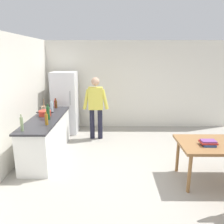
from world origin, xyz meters
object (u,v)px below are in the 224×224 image
(bottle_wine_green, at_px, (48,113))
(bottle_oil_amber, at_px, (46,119))
(dining_table, at_px, (218,147))
(cooking_pot, at_px, (45,113))
(book_stack, at_px, (208,143))
(bottle_sauce_red, at_px, (55,104))
(bottle_beer_brown, at_px, (56,104))
(refrigerator, at_px, (65,103))
(person, at_px, (96,104))
(utensil_jar, at_px, (44,109))
(bottle_water_clear, at_px, (52,107))
(bottle_vinegar_tall, at_px, (22,124))

(bottle_wine_green, height_order, bottle_oil_amber, bottle_wine_green)
(dining_table, distance_m, bottle_oil_amber, 3.28)
(cooking_pot, relative_size, book_stack, 1.48)
(dining_table, relative_size, bottle_sauce_red, 5.83)
(bottle_sauce_red, distance_m, book_stack, 3.92)
(bottle_beer_brown, bearing_deg, bottle_oil_amber, -83.02)
(bottle_oil_amber, bearing_deg, bottle_wine_green, 101.38)
(cooking_pot, bearing_deg, bottle_wine_green, -61.30)
(refrigerator, distance_m, bottle_sauce_red, 0.59)
(bottle_oil_amber, height_order, bottle_beer_brown, bottle_oil_amber)
(person, bearing_deg, refrigerator, 149.77)
(person, height_order, dining_table, person)
(bottle_wine_green, bearing_deg, person, 51.36)
(utensil_jar, bearing_deg, refrigerator, 73.78)
(bottle_oil_amber, bearing_deg, cooking_pot, 109.26)
(refrigerator, distance_m, bottle_beer_brown, 0.67)
(book_stack, bearing_deg, bottle_oil_amber, 167.44)
(bottle_water_clear, bearing_deg, cooking_pot, -99.81)
(refrigerator, bearing_deg, bottle_beer_brown, -98.31)
(person, xyz_separation_m, dining_table, (2.35, -2.15, -0.31))
(bottle_sauce_red, bearing_deg, bottle_oil_amber, -81.81)
(bottle_vinegar_tall, bearing_deg, dining_table, -3.14)
(bottle_sauce_red, height_order, bottle_water_clear, bottle_water_clear)
(utensil_jar, bearing_deg, bottle_oil_amber, -70.01)
(refrigerator, bearing_deg, bottle_water_clear, -95.16)
(bottle_sauce_red, relative_size, bottle_oil_amber, 0.86)
(person, height_order, utensil_jar, person)
(bottle_beer_brown, height_order, book_stack, bottle_beer_brown)
(cooking_pot, relative_size, bottle_oil_amber, 1.43)
(refrigerator, relative_size, bottle_wine_green, 5.29)
(cooking_pot, height_order, bottle_vinegar_tall, bottle_vinegar_tall)
(cooking_pot, distance_m, bottle_water_clear, 0.37)
(bottle_sauce_red, xyz_separation_m, bottle_oil_amber, (0.23, -1.57, 0.02))
(bottle_vinegar_tall, bearing_deg, bottle_water_clear, 83.50)
(book_stack, bearing_deg, dining_table, 23.58)
(person, bearing_deg, bottle_oil_amber, -118.67)
(refrigerator, xyz_separation_m, book_stack, (3.07, -2.80, -0.10))
(refrigerator, height_order, utensil_jar, refrigerator)
(utensil_jar, bearing_deg, book_stack, -27.31)
(bottle_vinegar_tall, xyz_separation_m, bottle_oil_amber, (0.34, 0.37, -0.02))
(utensil_jar, relative_size, book_stack, 1.18)
(utensil_jar, relative_size, bottle_water_clear, 1.07)
(bottle_sauce_red, distance_m, bottle_water_clear, 0.52)
(bottle_beer_brown, xyz_separation_m, bottle_water_clear, (-0.00, -0.42, 0.02))
(bottle_beer_brown, bearing_deg, utensil_jar, -117.93)
(dining_table, xyz_separation_m, bottle_beer_brown, (-3.40, 2.04, 0.33))
(bottle_oil_amber, bearing_deg, bottle_sauce_red, 98.19)
(cooking_pot, distance_m, bottle_sauce_red, 0.88)
(utensil_jar, bearing_deg, bottle_beer_brown, 62.07)
(bottle_vinegar_tall, bearing_deg, person, 58.20)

